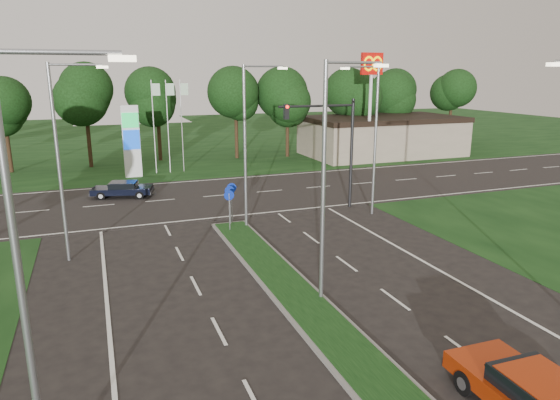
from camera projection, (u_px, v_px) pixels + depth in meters
name	position (u px, v px, depth m)	size (l,w,h in m)	color
ground	(387.00, 395.00, 13.64)	(160.00, 160.00, 0.00)	black
verge_far	(152.00, 142.00, 63.56)	(160.00, 50.00, 0.02)	black
cross_road	(203.00, 197.00, 35.42)	(160.00, 12.00, 0.02)	black
median_kerb	(324.00, 325.00, 17.26)	(2.00, 26.00, 0.12)	slate
commercial_building	(382.00, 136.00, 53.30)	(16.00, 9.00, 4.00)	gray
streetlight_median_near	(329.00, 171.00, 18.17)	(2.53, 0.22, 9.00)	gray
streetlight_median_far	(248.00, 138.00, 27.25)	(2.53, 0.22, 9.00)	gray
streetlight_left_near	(29.00, 259.00, 9.57)	(2.53, 0.22, 9.00)	gray
streetlight_left_far	(62.00, 153.00, 22.27)	(2.53, 0.22, 9.00)	gray
streetlight_right_far	(373.00, 133.00, 29.90)	(2.53, 0.22, 9.00)	gray
traffic_signal	(334.00, 137.00, 31.27)	(5.10, 0.42, 7.00)	black
median_signs	(230.00, 198.00, 28.10)	(1.16, 1.76, 2.38)	gray
gas_pylon	(134.00, 139.00, 41.56)	(5.80, 1.26, 8.00)	silver
mcdonalds_sign	(371.00, 79.00, 46.80)	(2.20, 0.47, 10.40)	silver
treeline_far	(167.00, 91.00, 48.23)	(6.00, 6.00, 9.90)	black
red_sedan	(538.00, 398.00, 12.36)	(2.10, 4.85, 1.32)	#9F2808
navy_sedan	(123.00, 189.00, 35.22)	(4.38, 2.69, 1.12)	black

